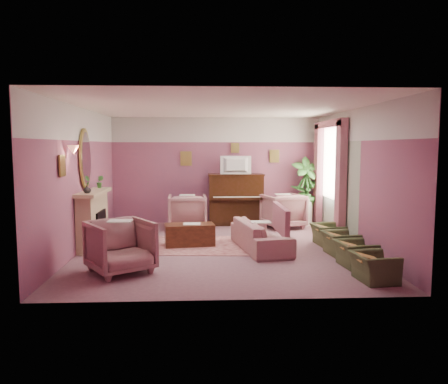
{
  "coord_description": "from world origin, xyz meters",
  "views": [
    {
      "loc": [
        -0.35,
        -8.63,
        2.04
      ],
      "look_at": [
        0.08,
        0.4,
        1.09
      ],
      "focal_mm": 35.0,
      "sensor_mm": 36.0,
      "label": 1
    }
  ],
  "objects_px": {
    "floral_armchair_right": "(283,209)",
    "side_table": "(302,211)",
    "floral_armchair_front": "(120,244)",
    "olive_chair_b": "(355,250)",
    "olive_chair_d": "(328,231)",
    "olive_chair_c": "(340,240)",
    "sofa": "(261,230)",
    "piano": "(236,200)",
    "floral_armchair_left": "(187,210)",
    "coffee_table": "(190,235)",
    "olive_chair_a": "(374,263)",
    "television": "(236,163)"
  },
  "relations": [
    {
      "from": "sofa",
      "to": "olive_chair_d",
      "type": "distance_m",
      "value": 1.48
    },
    {
      "from": "olive_chair_c",
      "to": "olive_chair_d",
      "type": "bearing_deg",
      "value": 90.0
    },
    {
      "from": "side_table",
      "to": "television",
      "type": "bearing_deg",
      "value": 177.47
    },
    {
      "from": "olive_chair_d",
      "to": "piano",
      "type": "bearing_deg",
      "value": 124.55
    },
    {
      "from": "olive_chair_d",
      "to": "floral_armchair_right",
      "type": "bearing_deg",
      "value": 106.72
    },
    {
      "from": "sofa",
      "to": "olive_chair_d",
      "type": "xyz_separation_m",
      "value": [
        1.45,
        0.31,
        -0.1
      ]
    },
    {
      "from": "olive_chair_a",
      "to": "olive_chair_c",
      "type": "height_order",
      "value": "same"
    },
    {
      "from": "television",
      "to": "floral_armchair_right",
      "type": "relative_size",
      "value": 0.84
    },
    {
      "from": "olive_chair_d",
      "to": "television",
      "type": "bearing_deg",
      "value": 125.09
    },
    {
      "from": "olive_chair_c",
      "to": "side_table",
      "type": "height_order",
      "value": "side_table"
    },
    {
      "from": "floral_armchair_left",
      "to": "coffee_table",
      "type": "bearing_deg",
      "value": -86.58
    },
    {
      "from": "floral_armchair_front",
      "to": "side_table",
      "type": "height_order",
      "value": "floral_armchair_front"
    },
    {
      "from": "olive_chair_a",
      "to": "side_table",
      "type": "distance_m",
      "value": 4.85
    },
    {
      "from": "floral_armchair_right",
      "to": "olive_chair_c",
      "type": "bearing_deg",
      "value": -78.05
    },
    {
      "from": "coffee_table",
      "to": "floral_armchair_left",
      "type": "xyz_separation_m",
      "value": [
        -0.11,
        1.8,
        0.25
      ]
    },
    {
      "from": "coffee_table",
      "to": "floral_armchair_left",
      "type": "distance_m",
      "value": 1.82
    },
    {
      "from": "coffee_table",
      "to": "olive_chair_a",
      "type": "height_order",
      "value": "olive_chair_a"
    },
    {
      "from": "piano",
      "to": "olive_chair_a",
      "type": "relative_size",
      "value": 2.1
    },
    {
      "from": "piano",
      "to": "sofa",
      "type": "bearing_deg",
      "value": -84.26
    },
    {
      "from": "olive_chair_b",
      "to": "side_table",
      "type": "distance_m",
      "value": 4.03
    },
    {
      "from": "coffee_table",
      "to": "side_table",
      "type": "height_order",
      "value": "side_table"
    },
    {
      "from": "coffee_table",
      "to": "floral_armchair_right",
      "type": "relative_size",
      "value": 1.05
    },
    {
      "from": "piano",
      "to": "coffee_table",
      "type": "distance_m",
      "value": 2.72
    },
    {
      "from": "floral_armchair_right",
      "to": "side_table",
      "type": "xyz_separation_m",
      "value": [
        0.6,
        0.43,
        -0.13
      ]
    },
    {
      "from": "olive_chair_a",
      "to": "olive_chair_d",
      "type": "relative_size",
      "value": 1.0
    },
    {
      "from": "coffee_table",
      "to": "olive_chair_a",
      "type": "relative_size",
      "value": 1.5
    },
    {
      "from": "sofa",
      "to": "floral_armchair_right",
      "type": "relative_size",
      "value": 2.02
    },
    {
      "from": "coffee_table",
      "to": "olive_chair_a",
      "type": "distance_m",
      "value": 3.83
    },
    {
      "from": "olive_chair_d",
      "to": "olive_chair_c",
      "type": "bearing_deg",
      "value": -90.0
    },
    {
      "from": "floral_armchair_right",
      "to": "floral_armchair_left",
      "type": "bearing_deg",
      "value": -178.11
    },
    {
      "from": "floral_armchair_left",
      "to": "olive_chair_b",
      "type": "height_order",
      "value": "floral_armchair_left"
    },
    {
      "from": "sofa",
      "to": "olive_chair_d",
      "type": "bearing_deg",
      "value": 12.24
    },
    {
      "from": "floral_armchair_right",
      "to": "floral_armchair_front",
      "type": "xyz_separation_m",
      "value": [
        -3.33,
        -3.77,
        0.0
      ]
    },
    {
      "from": "piano",
      "to": "olive_chair_d",
      "type": "bearing_deg",
      "value": -55.45
    },
    {
      "from": "floral_armchair_right",
      "to": "side_table",
      "type": "relative_size",
      "value": 1.36
    },
    {
      "from": "floral_armchair_front",
      "to": "olive_chair_b",
      "type": "height_order",
      "value": "floral_armchair_front"
    },
    {
      "from": "piano",
      "to": "olive_chair_a",
      "type": "distance_m",
      "value": 5.28
    },
    {
      "from": "sofa",
      "to": "olive_chair_a",
      "type": "relative_size",
      "value": 2.89
    },
    {
      "from": "side_table",
      "to": "floral_armchair_front",
      "type": "bearing_deg",
      "value": -133.11
    },
    {
      "from": "coffee_table",
      "to": "floral_armchair_right",
      "type": "xyz_separation_m",
      "value": [
        2.28,
        1.88,
        0.25
      ]
    },
    {
      "from": "floral_armchair_left",
      "to": "floral_armchair_front",
      "type": "xyz_separation_m",
      "value": [
        -0.95,
        -3.69,
        0.0
      ]
    },
    {
      "from": "sofa",
      "to": "side_table",
      "type": "distance_m",
      "value": 3.07
    },
    {
      "from": "sofa",
      "to": "olive_chair_c",
      "type": "xyz_separation_m",
      "value": [
        1.45,
        -0.51,
        -0.1
      ]
    },
    {
      "from": "piano",
      "to": "floral_armchair_left",
      "type": "relative_size",
      "value": 1.47
    },
    {
      "from": "television",
      "to": "olive_chair_d",
      "type": "bearing_deg",
      "value": -54.91
    },
    {
      "from": "olive_chair_d",
      "to": "coffee_table",
      "type": "bearing_deg",
      "value": 178.46
    },
    {
      "from": "television",
      "to": "floral_armchair_front",
      "type": "height_order",
      "value": "television"
    },
    {
      "from": "sofa",
      "to": "olive_chair_a",
      "type": "bearing_deg",
      "value": -56.04
    },
    {
      "from": "floral_armchair_left",
      "to": "olive_chair_b",
      "type": "relative_size",
      "value": 1.43
    },
    {
      "from": "olive_chair_a",
      "to": "olive_chair_b",
      "type": "xyz_separation_m",
      "value": [
        0.0,
        0.82,
        0.0
      ]
    }
  ]
}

